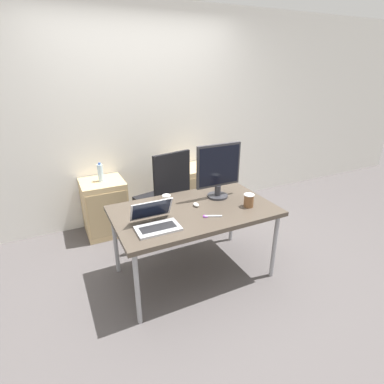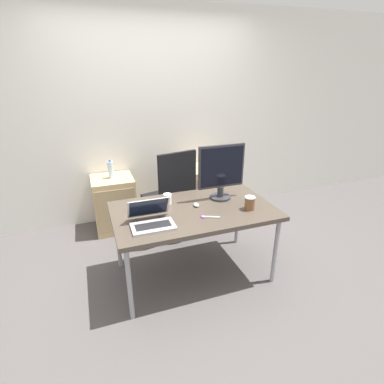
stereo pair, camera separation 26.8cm
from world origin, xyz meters
name	(u,v)px [view 2 (the right image)]	position (x,y,z in m)	size (l,w,h in m)	color
ground_plane	(193,273)	(0.00, 0.00, 0.00)	(14.00, 14.00, 0.00)	#514C4C
wall_back	(153,118)	(0.00, 1.47, 1.30)	(10.00, 0.05, 2.60)	silver
desk	(194,214)	(0.00, 0.00, 0.66)	(1.45, 0.85, 0.71)	#473D33
office_chair	(170,205)	(0.00, 0.77, 0.41)	(0.57, 0.60, 1.08)	#232326
cabinet_left	(114,203)	(-0.60, 1.20, 0.33)	(0.49, 0.48, 0.67)	tan
cabinet_right	(201,191)	(0.54, 1.20, 0.33)	(0.49, 0.48, 0.67)	tan
water_bottle	(111,170)	(-0.60, 1.20, 0.77)	(0.06, 0.06, 0.22)	silver
laptop_center	(152,220)	(-0.42, -0.15, 0.75)	(0.35, 0.30, 0.20)	#ADADB2
monitor	(221,171)	(0.33, 0.14, 0.98)	(0.46, 0.20, 0.53)	#2D2D33
mouse	(196,205)	(0.04, 0.04, 0.72)	(0.05, 0.07, 0.03)	silver
coffee_cup_white	(167,199)	(-0.19, 0.19, 0.76)	(0.08, 0.08, 0.10)	white
coffee_cup_brown	(250,203)	(0.47, -0.17, 0.77)	(0.09, 0.09, 0.12)	brown
scissors	(208,217)	(0.06, -0.20, 0.71)	(0.16, 0.10, 0.01)	#B2B2B7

